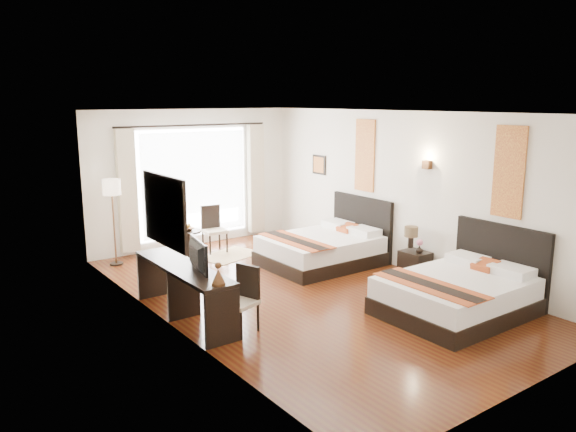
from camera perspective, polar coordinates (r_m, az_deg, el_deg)
floor at (r=8.93m, az=1.70°, el=-7.82°), size 4.50×7.50×0.01m
ceiling at (r=8.42m, az=1.81°, el=10.41°), size 4.50×7.50×0.02m
wall_headboard at (r=10.08m, az=11.90°, el=2.45°), size 0.01×7.50×2.80m
wall_desk at (r=7.43m, az=-12.06°, el=-0.85°), size 0.01×7.50×2.80m
wall_window at (r=11.71m, az=-9.58°, el=3.82°), size 4.50×0.01×2.80m
wall_entry at (r=6.13m, az=23.80°, el=-4.29°), size 4.50×0.01×2.80m
window_glass at (r=11.71m, az=-9.53°, el=3.32°), size 2.40×0.02×2.20m
sheer_curtain at (r=11.66m, az=-9.40°, el=3.29°), size 2.30×0.02×2.10m
drape_left at (r=11.06m, az=-16.02°, el=2.43°), size 0.35×0.14×2.35m
drape_right at (r=12.34m, az=-3.28°, el=3.80°), size 0.35×0.14×2.35m
art_panel_near at (r=8.81m, az=21.53°, el=4.18°), size 0.03×0.50×1.35m
art_panel_far at (r=10.72m, az=7.81°, el=6.11°), size 0.03×0.50×1.35m
wall_sconce at (r=9.65m, az=13.94°, el=5.07°), size 0.10×0.14×0.14m
mirror_frame at (r=7.55m, az=-12.44°, el=0.50°), size 0.04×1.25×0.95m
mirror_glass at (r=7.56m, az=-12.27°, el=0.53°), size 0.01×1.12×0.82m
bed_near at (r=8.39m, az=17.08°, el=-7.43°), size 2.08×1.62×1.17m
bed_far at (r=10.38m, az=3.72°, el=-3.25°), size 2.07×1.62×1.17m
nightstand at (r=9.85m, az=12.77°, el=-4.81°), size 0.38×0.47×0.45m
table_lamp at (r=9.78m, az=12.40°, el=-1.73°), size 0.23×0.23×0.37m
vase at (r=9.67m, az=13.21°, el=-3.06°), size 0.16×0.16×0.13m
console_desk at (r=7.95m, az=-10.54°, el=-7.61°), size 0.50×2.20×0.76m
television at (r=7.53m, az=-9.59°, el=-3.99°), size 0.24×0.73×0.42m
bronze_figurine at (r=6.94m, az=-7.09°, el=-5.98°), size 0.23×0.23×0.26m
desk_chair at (r=7.44m, az=-4.85°, el=-9.74°), size 0.51×0.51×0.87m
floor_lamp at (r=10.57m, az=-17.46°, el=2.25°), size 0.32×0.32×1.59m
side_table at (r=10.83m, az=-10.05°, el=-2.90°), size 0.48×0.48×0.56m
fruit_bowl at (r=10.78m, az=-10.19°, el=-1.31°), size 0.23×0.23×0.06m
window_chair at (r=11.27m, az=-7.49°, el=-2.23°), size 0.46×0.46×0.92m
jute_rug at (r=11.03m, az=-5.97°, el=-3.98°), size 1.32×1.06×0.01m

